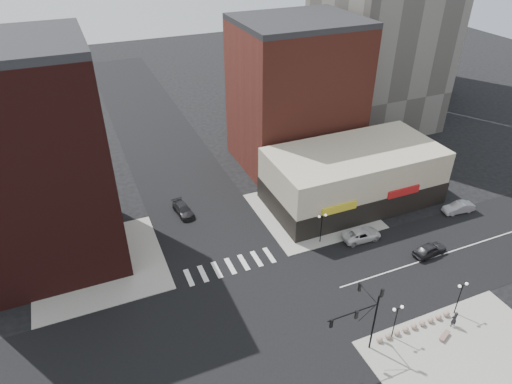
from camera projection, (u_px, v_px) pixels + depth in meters
ground at (258, 314)px, 47.95m from camera, size 240.00×240.00×0.00m
road_ew at (258, 314)px, 47.95m from camera, size 200.00×14.00×0.02m
road_ns at (258, 314)px, 47.95m from camera, size 14.00×200.00×0.02m
sidewalk_nw at (99, 265)px, 54.41m from camera, size 15.00×15.00×0.12m
sidewalk_ne at (312, 211)px, 63.98m from camera, size 15.00×15.00×0.12m
sidewalk_se at (476, 368)px, 42.32m from camera, size 18.00×14.00×0.12m
building_nw at (30, 166)px, 49.38m from camera, size 16.00×15.00×25.00m
building_ne_midrise at (296, 97)px, 71.28m from camera, size 18.00×15.00×22.00m
building_ne_row at (352, 180)px, 64.78m from camera, size 24.20×12.20×8.00m
traffic_signal at (365, 313)px, 41.60m from camera, size 5.59×3.09×7.77m
street_lamp_se_a at (397, 314)px, 43.60m from camera, size 1.22×0.32×4.16m
street_lamp_se_b at (461, 291)px, 46.24m from camera, size 1.22×0.32×4.16m
street_lamp_ne at (322, 221)px, 56.37m from camera, size 1.22×0.32×4.16m
bollard_row at (414, 326)px, 46.02m from camera, size 9.02×0.62×0.62m
white_suv at (361, 235)px, 58.30m from camera, size 5.24×2.62×1.42m
dark_sedan_east at (430, 249)px, 55.71m from camera, size 4.64×2.20×1.53m
silver_sedan at (459, 208)px, 63.45m from camera, size 4.62×2.06×1.47m
dark_sedan_north at (183, 210)px, 63.13m from camera, size 2.46×4.84×1.35m
pedestrian at (454, 319)px, 45.97m from camera, size 0.73×0.50×1.93m
stone_bench at (444, 336)px, 45.12m from camera, size 1.65×1.08×0.37m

